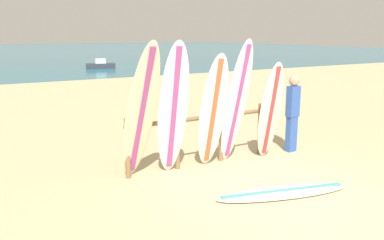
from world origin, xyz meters
TOP-DOWN VIEW (x-y plane):
  - ground_plane at (0.00, 0.00)m, footprint 120.00×120.00m
  - surfboard_rack at (-0.42, 2.34)m, footprint 3.08×0.09m
  - surfboard_leaning_far_left at (-1.77, 2.03)m, footprint 0.65×1.03m
  - surfboard_leaning_left at (-1.15, 2.04)m, footprint 0.62×0.73m
  - surfboard_leaning_center_left at (-0.38, 1.94)m, footprint 0.66×0.89m
  - surfboard_leaning_center at (0.23, 2.05)m, footprint 0.60×0.73m
  - surfboard_leaning_center_right at (0.98, 1.92)m, footprint 0.56×0.62m
  - surfboard_lying_on_sand at (-0.06, 0.38)m, footprint 2.33×1.08m
  - beachgoer_standing at (1.77, 2.11)m, footprint 0.28×0.22m
  - small_boat_offshore at (4.84, 24.63)m, footprint 2.18×1.31m

SIDE VIEW (x-z plane):
  - ground_plane at x=0.00m, z-range 0.00..0.00m
  - surfboard_lying_on_sand at x=-0.06m, z-range -0.01..0.08m
  - small_boat_offshore at x=4.84m, z-range -0.10..0.61m
  - surfboard_rack at x=-0.42m, z-range 0.14..1.22m
  - beachgoer_standing at x=1.77m, z-range 0.08..1.74m
  - surfboard_leaning_center_right at x=0.98m, z-range 0.00..2.00m
  - surfboard_leaning_center_left at x=-0.38m, z-range 0.00..2.21m
  - surfboard_leaning_left at x=-1.15m, z-range 0.00..2.43m
  - surfboard_leaning_center at x=0.23m, z-range 0.00..2.43m
  - surfboard_leaning_far_left at x=-1.77m, z-range 0.00..2.44m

